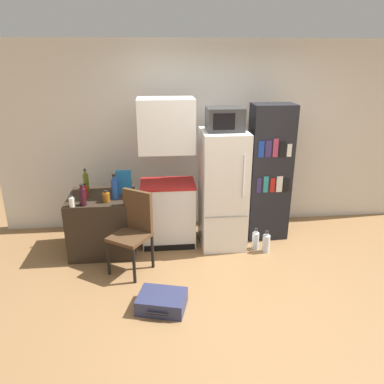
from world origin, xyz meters
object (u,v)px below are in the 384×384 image
object	(u,v)px
microwave	(225,119)
water_bottle_middle	(266,243)
bottle_olive_oil	(86,182)
suitcase_large_flat	(162,301)
bookshelf	(269,173)
bottle_ketchup_red	(85,192)
cereal_box	(124,182)
side_table	(103,223)
bottle_wine_dark	(82,196)
bottle_milk_white	(72,202)
water_bottle_front	(255,240)
bottle_blue_soda	(115,189)
kitchen_hutch	(167,180)
refrigerator	(223,189)
bottle_amber_beer	(106,197)
chair	(134,225)

from	to	relation	value
microwave	water_bottle_middle	xyz separation A→B (m)	(0.53, -0.33, -1.54)
bottle_olive_oil	suitcase_large_flat	bearing A→B (deg)	-58.61
bookshelf	bottle_ketchup_red	world-z (taller)	bookshelf
microwave	cereal_box	world-z (taller)	microwave
side_table	bottle_wine_dark	size ratio (longest dim) A/B	3.08
bottle_wine_dark	suitcase_large_flat	world-z (taller)	bottle_wine_dark
bottle_milk_white	water_bottle_front	world-z (taller)	bottle_milk_white
bottle_blue_soda	bottle_olive_oil	size ratio (longest dim) A/B	1.04
suitcase_large_flat	side_table	bearing A→B (deg)	133.83
kitchen_hutch	microwave	size ratio (longest dim) A/B	4.31
side_table	bottle_milk_white	xyz separation A→B (m)	(-0.28, -0.32, 0.43)
bottle_olive_oil	suitcase_large_flat	distance (m)	1.92
refrigerator	cereal_box	xyz separation A→B (m)	(-1.26, 0.02, 0.13)
cereal_box	bottle_amber_beer	bearing A→B (deg)	-125.85
bottle_amber_beer	bottle_ketchup_red	bearing A→B (deg)	150.36
cereal_box	water_bottle_middle	world-z (taller)	cereal_box
bookshelf	bottle_amber_beer	world-z (taller)	bookshelf
refrigerator	bottle_ketchup_red	bearing A→B (deg)	-176.70
chair	bottle_amber_beer	bearing A→B (deg)	173.18
microwave	suitcase_large_flat	xyz separation A→B (m)	(-0.84, -1.34, -1.59)
side_table	bookshelf	size ratio (longest dim) A/B	0.44
cereal_box	chair	distance (m)	0.66
microwave	water_bottle_front	distance (m)	1.62
side_table	bottle_milk_white	bearing A→B (deg)	-131.24
bottle_blue_soda	water_bottle_front	size ratio (longest dim) A/B	1.06
bottle_ketchup_red	suitcase_large_flat	world-z (taller)	bottle_ketchup_red
microwave	chair	world-z (taller)	microwave
microwave	bottle_olive_oil	world-z (taller)	microwave
side_table	chair	bearing A→B (deg)	-49.41
water_bottle_front	microwave	bearing A→B (deg)	149.88
bottle_amber_beer	bottle_milk_white	bearing A→B (deg)	-164.18
bottle_blue_soda	bottle_wine_dark	world-z (taller)	bottle_blue_soda
bottle_amber_beer	bottle_wine_dark	distance (m)	0.28
microwave	bottle_milk_white	bearing A→B (deg)	-168.98
refrigerator	bottle_blue_soda	bearing A→B (deg)	-173.44
bottle_olive_oil	side_table	bearing A→B (deg)	-43.97
side_table	water_bottle_front	distance (m)	1.99
bottle_olive_oil	suitcase_large_flat	size ratio (longest dim) A/B	0.55
side_table	suitcase_large_flat	bearing A→B (deg)	-61.30
bottle_amber_beer	bottle_olive_oil	xyz separation A→B (m)	(-0.29, 0.41, 0.06)
bottle_amber_beer	bottle_olive_oil	distance (m)	0.51
bottle_amber_beer	suitcase_large_flat	world-z (taller)	bottle_amber_beer
bookshelf	bottle_milk_white	xyz separation A→B (m)	(-2.48, -0.51, -0.11)
bottle_milk_white	cereal_box	bearing A→B (deg)	33.40
microwave	bottle_blue_soda	xyz separation A→B (m)	(-1.36, -0.15, -0.79)
side_table	bookshelf	bearing A→B (deg)	4.90
bookshelf	bottle_olive_oil	size ratio (longest dim) A/B	6.06
kitchen_hutch	suitcase_large_flat	size ratio (longest dim) A/B	3.51
bottle_amber_beer	suitcase_large_flat	bearing A→B (deg)	-60.47
water_bottle_front	suitcase_large_flat	bearing A→B (deg)	-138.53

